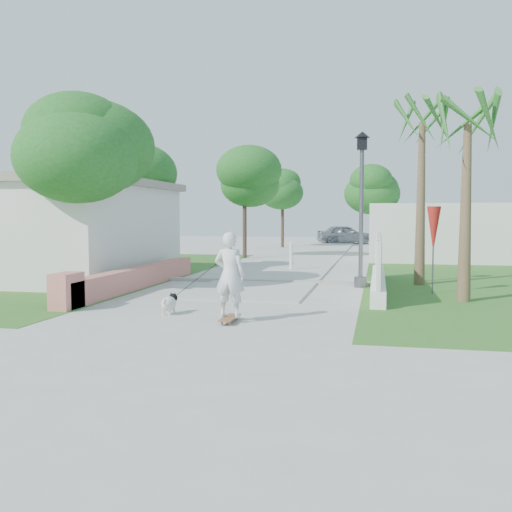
% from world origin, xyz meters
% --- Properties ---
extents(ground, '(90.00, 90.00, 0.00)m').
position_xyz_m(ground, '(0.00, 0.00, 0.00)').
color(ground, '#B7B7B2').
rests_on(ground, ground).
extents(path_strip, '(3.20, 36.00, 0.06)m').
position_xyz_m(path_strip, '(0.00, 20.00, 0.03)').
color(path_strip, '#B7B7B2').
rests_on(path_strip, ground).
extents(curb, '(6.50, 0.25, 0.10)m').
position_xyz_m(curb, '(0.00, 6.00, 0.05)').
color(curb, '#999993').
rests_on(curb, ground).
extents(grass_left, '(8.00, 20.00, 0.01)m').
position_xyz_m(grass_left, '(-7.00, 8.00, 0.01)').
color(grass_left, '#316821').
rests_on(grass_left, ground).
extents(grass_right, '(8.00, 20.00, 0.01)m').
position_xyz_m(grass_right, '(7.00, 8.00, 0.01)').
color(grass_right, '#316821').
rests_on(grass_right, ground).
extents(pink_wall, '(0.45, 8.20, 0.80)m').
position_xyz_m(pink_wall, '(-3.30, 3.55, 0.31)').
color(pink_wall, '#CF776A').
rests_on(pink_wall, ground).
extents(house_left, '(8.40, 7.40, 3.23)m').
position_xyz_m(house_left, '(-8.00, 6.00, 1.64)').
color(house_left, silver).
rests_on(house_left, ground).
extents(lattice_fence, '(0.35, 7.00, 1.50)m').
position_xyz_m(lattice_fence, '(3.40, 5.00, 0.54)').
color(lattice_fence, white).
rests_on(lattice_fence, ground).
extents(building_right, '(6.00, 8.00, 2.60)m').
position_xyz_m(building_right, '(6.00, 18.00, 1.30)').
color(building_right, silver).
rests_on(building_right, ground).
extents(street_lamp, '(0.44, 0.44, 4.44)m').
position_xyz_m(street_lamp, '(2.90, 5.50, 2.43)').
color(street_lamp, '#59595E').
rests_on(street_lamp, ground).
extents(bollard, '(0.14, 0.14, 1.09)m').
position_xyz_m(bollard, '(0.20, 10.00, 0.58)').
color(bollard, white).
rests_on(bollard, ground).
extents(patio_umbrella, '(0.36, 0.36, 2.30)m').
position_xyz_m(patio_umbrella, '(4.80, 4.50, 1.69)').
color(patio_umbrella, '#59595E').
rests_on(patio_umbrella, ground).
extents(tree_left_near, '(3.60, 3.60, 5.28)m').
position_xyz_m(tree_left_near, '(-4.48, 2.98, 3.82)').
color(tree_left_near, '#4C3826').
rests_on(tree_left_near, ground).
extents(tree_left_mid, '(3.20, 3.20, 4.85)m').
position_xyz_m(tree_left_mid, '(-5.48, 8.48, 3.50)').
color(tree_left_mid, '#4C3826').
rests_on(tree_left_mid, ground).
extents(tree_path_left, '(3.40, 3.40, 5.23)m').
position_xyz_m(tree_path_left, '(-2.98, 15.98, 3.82)').
color(tree_path_left, '#4C3826').
rests_on(tree_path_left, ground).
extents(tree_path_right, '(3.00, 3.00, 4.79)m').
position_xyz_m(tree_path_right, '(3.22, 19.98, 3.49)').
color(tree_path_right, '#4C3826').
rests_on(tree_path_right, ground).
extents(tree_path_far, '(3.20, 3.20, 5.17)m').
position_xyz_m(tree_path_far, '(-2.78, 25.98, 3.82)').
color(tree_path_far, '#4C3826').
rests_on(tree_path_far, ground).
extents(palm_far, '(1.80, 1.80, 5.30)m').
position_xyz_m(palm_far, '(4.60, 6.50, 4.48)').
color(palm_far, brown).
rests_on(palm_far, ground).
extents(palm_near, '(1.80, 1.80, 4.70)m').
position_xyz_m(palm_near, '(5.40, 3.20, 3.95)').
color(palm_near, brown).
rests_on(palm_near, ground).
extents(skateboarder, '(1.79, 1.27, 1.75)m').
position_xyz_m(skateboarder, '(0.03, -0.25, 0.79)').
color(skateboarder, brown).
rests_on(skateboarder, ground).
extents(dog, '(0.31, 0.64, 0.44)m').
position_xyz_m(dog, '(-0.87, 0.09, 0.24)').
color(dog, silver).
rests_on(dog, ground).
extents(parked_car, '(4.41, 2.76, 1.40)m').
position_xyz_m(parked_car, '(0.94, 31.96, 0.70)').
color(parked_car, '#9EA0A5').
rests_on(parked_car, ground).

